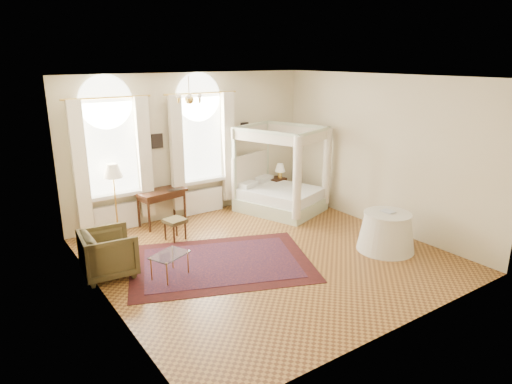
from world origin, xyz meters
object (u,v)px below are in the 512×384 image
(canopy_bed, at_px, (281,192))
(armchair, at_px, (109,253))
(writing_desk, at_px, (161,195))
(stool, at_px, (175,222))
(side_table, at_px, (386,232))
(floor_lamp, at_px, (113,174))
(coffee_table, at_px, (169,257))
(nightstand, at_px, (276,189))

(canopy_bed, relative_size, armchair, 2.59)
(canopy_bed, xyz_separation_m, writing_desk, (-2.78, 0.74, 0.21))
(armchair, bearing_deg, writing_desk, -38.76)
(stool, xyz_separation_m, armchair, (-1.61, -0.82, 0.03))
(armchair, distance_m, side_table, 5.17)
(armchair, distance_m, floor_lamp, 2.16)
(coffee_table, distance_m, side_table, 4.17)
(writing_desk, distance_m, armchair, 2.54)
(coffee_table, bearing_deg, armchair, 140.95)
(writing_desk, bearing_deg, coffee_table, -110.62)
(writing_desk, distance_m, side_table, 4.86)
(nightstand, xyz_separation_m, coffee_table, (-4.13, -2.48, 0.08))
(canopy_bed, relative_size, coffee_table, 3.09)
(canopy_bed, bearing_deg, armchair, -166.62)
(nightstand, relative_size, side_table, 0.54)
(canopy_bed, xyz_separation_m, coffee_table, (-3.71, -1.75, -0.09))
(writing_desk, distance_m, floor_lamp, 1.20)
(writing_desk, relative_size, coffee_table, 1.54)
(canopy_bed, relative_size, floor_lamp, 1.49)
(canopy_bed, bearing_deg, side_table, -85.40)
(stool, bearing_deg, writing_desk, 81.58)
(armchair, xyz_separation_m, side_table, (4.78, -1.97, -0.03))
(armchair, height_order, coffee_table, armchair)
(coffee_table, height_order, side_table, side_table)
(nightstand, height_order, side_table, side_table)
(floor_lamp, bearing_deg, canopy_bed, -10.95)
(canopy_bed, distance_m, floor_lamp, 3.96)
(side_table, bearing_deg, coffee_table, 161.76)
(nightstand, distance_m, stool, 3.49)
(canopy_bed, distance_m, writing_desk, 2.88)
(side_table, bearing_deg, writing_desk, 128.62)
(canopy_bed, height_order, nightstand, canopy_bed)
(nightstand, bearing_deg, writing_desk, 180.00)
(stool, distance_m, floor_lamp, 1.62)
(writing_desk, xyz_separation_m, stool, (-0.15, -0.99, -0.31))
(canopy_bed, relative_size, stool, 4.89)
(writing_desk, height_order, side_table, writing_desk)
(coffee_table, bearing_deg, floor_lamp, 92.00)
(coffee_table, relative_size, floor_lamp, 0.48)
(writing_desk, height_order, armchair, armchair)
(nightstand, bearing_deg, armchair, -159.89)
(canopy_bed, bearing_deg, floor_lamp, 169.05)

